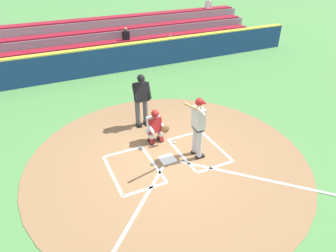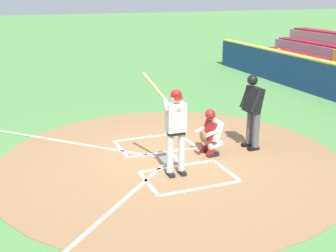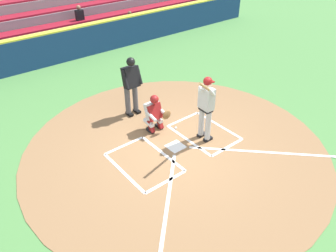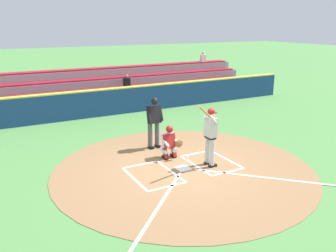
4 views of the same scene
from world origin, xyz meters
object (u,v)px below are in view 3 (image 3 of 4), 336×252
batter (206,105)px  baseball (176,128)px  plate_umpire (131,83)px  catcher (155,112)px

batter → baseball: 1.40m
batter → plate_umpire: batter is taller
baseball → batter: bearing=107.9°
plate_umpire → baseball: 1.87m
batter → catcher: size_ratio=1.88×
catcher → plate_umpire: plate_umpire is taller
batter → catcher: (0.76, -1.22, -0.51)m
catcher → baseball: bearing=143.9°
baseball → plate_umpire: bearing=-71.8°
batter → baseball: batter is taller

